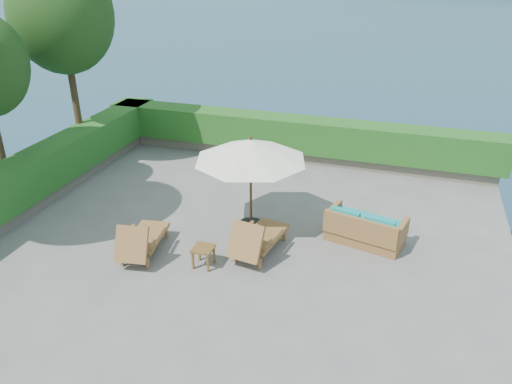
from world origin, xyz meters
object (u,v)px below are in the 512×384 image
(lounge_left, at_px, (141,240))
(lounge_right, at_px, (257,238))
(side_table, at_px, (203,251))
(wicker_loveseat, at_px, (365,230))
(patio_umbrella, at_px, (251,151))

(lounge_left, xyz_separation_m, lounge_right, (2.36, 0.79, 0.02))
(side_table, bearing_deg, wicker_loveseat, 32.43)
(lounge_right, xyz_separation_m, wicker_loveseat, (2.15, 1.21, -0.09))
(lounge_left, xyz_separation_m, wicker_loveseat, (4.51, 1.99, -0.07))
(lounge_right, height_order, wicker_loveseat, lounge_right)
(lounge_right, bearing_deg, wicker_loveseat, 38.12)
(side_table, distance_m, wicker_loveseat, 3.66)
(wicker_loveseat, bearing_deg, patio_umbrella, -164.16)
(patio_umbrella, distance_m, wicker_loveseat, 3.12)
(lounge_right, distance_m, side_table, 1.21)
(lounge_right, relative_size, side_table, 3.96)
(side_table, relative_size, wicker_loveseat, 0.24)
(lounge_right, bearing_deg, lounge_left, -152.85)
(patio_umbrella, height_order, lounge_right, patio_umbrella)
(patio_umbrella, bearing_deg, side_table, -103.32)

